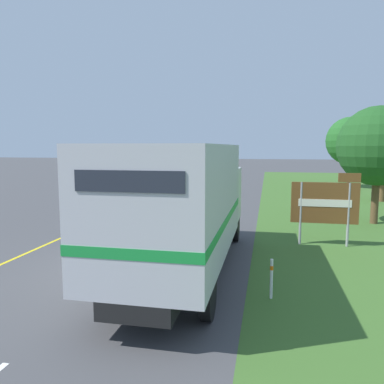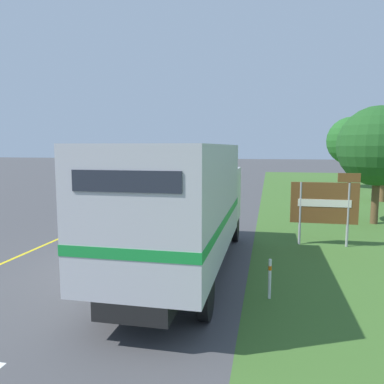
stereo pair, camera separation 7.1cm
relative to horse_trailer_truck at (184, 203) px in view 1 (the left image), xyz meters
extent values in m
plane|color=#444447|center=(-1.92, 0.30, -2.01)|extent=(200.00, 200.00, 0.00)
cube|color=yellow|center=(-5.62, 14.49, -2.01)|extent=(0.12, 58.64, 0.01)
cube|color=white|center=(-1.92, 0.49, -2.01)|extent=(0.12, 2.60, 0.01)
cube|color=white|center=(-1.92, 7.09, -2.01)|extent=(0.12, 2.60, 0.01)
cube|color=white|center=(-1.92, 13.69, -2.01)|extent=(0.12, 2.60, 0.01)
cube|color=white|center=(-1.92, 20.29, -2.01)|extent=(0.12, 2.60, 0.01)
cube|color=white|center=(-1.92, 26.89, -2.01)|extent=(0.12, 2.60, 0.01)
cylinder|color=black|center=(-1.09, 4.02, -1.51)|extent=(0.22, 1.00, 1.00)
cylinder|color=black|center=(1.09, 4.02, -1.51)|extent=(0.22, 1.00, 1.00)
cylinder|color=black|center=(-1.09, -2.60, -1.51)|extent=(0.22, 1.00, 1.00)
cylinder|color=black|center=(1.09, -2.60, -1.51)|extent=(0.22, 1.00, 1.00)
cube|color=black|center=(0.00, 0.30, -1.33)|extent=(1.39, 8.81, 0.36)
cube|color=#B7B7BC|center=(0.00, -0.75, 0.22)|extent=(2.53, 6.71, 2.73)
cube|color=#198C38|center=(0.00, -0.75, -0.26)|extent=(2.55, 6.73, 0.20)
cube|color=#232833|center=(0.00, -4.12, 0.97)|extent=(1.89, 0.03, 0.36)
cube|color=#B7B7BC|center=(0.00, 3.65, -0.20)|extent=(2.42, 2.10, 1.90)
cube|color=#283342|center=(0.00, 4.71, 0.04)|extent=(2.15, 0.03, 0.85)
cylinder|color=black|center=(-4.75, 19.09, -1.68)|extent=(0.16, 0.66, 0.66)
cylinder|color=black|center=(-3.27, 19.09, -1.68)|extent=(0.16, 0.66, 0.66)
cylinder|color=black|center=(-4.75, 16.46, -1.68)|extent=(0.16, 0.66, 0.66)
cylinder|color=black|center=(-3.27, 16.46, -1.68)|extent=(0.16, 0.66, 0.66)
cube|color=white|center=(-4.01, 17.78, -1.24)|extent=(1.80, 4.24, 0.87)
cube|color=#282D38|center=(-4.01, 17.61, -0.44)|extent=(1.55, 2.33, 0.74)
cube|color=red|center=(-4.64, 15.64, -1.09)|extent=(0.20, 0.03, 0.14)
cube|color=red|center=(-3.38, 15.64, -1.09)|extent=(0.20, 0.03, 0.14)
cylinder|color=#9E9EA3|center=(3.42, 4.01, -0.87)|extent=(0.09, 0.09, 2.28)
cylinder|color=#9E9EA3|center=(5.04, 4.01, -0.87)|extent=(0.09, 0.09, 2.28)
cube|color=brown|center=(4.23, 4.01, -0.46)|extent=(2.33, 0.06, 1.47)
cube|color=brown|center=(5.02, 4.01, 0.45)|extent=(0.74, 0.06, 0.32)
cube|color=silver|center=(4.23, 3.98, -0.46)|extent=(1.81, 0.02, 0.27)
cylinder|color=brown|center=(7.08, 8.54, -0.95)|extent=(0.33, 0.33, 2.12)
sphere|color=#1E511E|center=(7.08, 8.54, 1.56)|extent=(3.62, 3.62, 3.62)
cylinder|color=brown|center=(9.47, 16.21, -1.15)|extent=(0.43, 0.43, 1.71)
sphere|color=#387A33|center=(9.47, 16.21, 0.91)|extent=(3.02, 3.02, 3.02)
cylinder|color=#4C3823|center=(9.10, 24.63, -0.80)|extent=(0.28, 0.28, 2.41)
sphere|color=#236023|center=(9.10, 24.63, 2.04)|extent=(4.10, 4.10, 4.10)
cylinder|color=white|center=(2.36, -1.24, -1.53)|extent=(0.07, 0.07, 0.95)
cylinder|color=orange|center=(2.36, -1.24, -1.27)|extent=(0.08, 0.08, 0.10)
camera|label=1|loc=(2.22, -9.84, 1.53)|focal=35.00mm
camera|label=2|loc=(2.29, -9.82, 1.53)|focal=35.00mm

